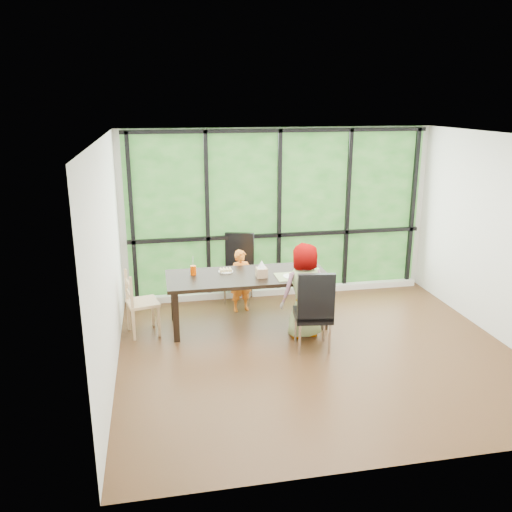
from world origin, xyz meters
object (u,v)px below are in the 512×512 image
object	(u,v)px
orange_cup	(193,270)
tissue_box	(262,273)
dining_table	(248,300)
chair_end_beech	(143,303)
child_older	(304,291)
chair_window_leather	(238,269)
child_toddler	(241,281)
plate_near	(293,276)
green_cup	(317,273)
plate_far	(226,271)
chair_interior_leather	(313,309)

from	to	relation	value
orange_cup	tissue_box	bearing A→B (deg)	-16.72
dining_table	orange_cup	world-z (taller)	orange_cup
chair_end_beech	child_older	xyz separation A→B (m)	(2.13, -0.50, 0.20)
chair_window_leather	child_older	xyz separation A→B (m)	(0.65, -1.45, 0.11)
chair_end_beech	child_toddler	size ratio (longest dim) A/B	0.94
chair_window_leather	plate_near	size ratio (longest dim) A/B	4.14
chair_end_beech	green_cup	world-z (taller)	chair_end_beech
orange_cup	chair_end_beech	bearing A→B (deg)	-166.55
dining_table	orange_cup	distance (m)	0.88
child_older	plate_far	distance (m)	1.19
dining_table	chair_interior_leather	size ratio (longest dim) A/B	2.09
orange_cup	green_cup	world-z (taller)	orange_cup
child_toddler	plate_far	xyz separation A→B (m)	(-0.28, -0.36, 0.28)
dining_table	chair_interior_leather	world-z (taller)	chair_interior_leather
plate_far	orange_cup	xyz separation A→B (m)	(-0.46, -0.04, 0.06)
chair_interior_leather	chair_end_beech	world-z (taller)	chair_interior_leather
chair_interior_leather	child_toddler	distance (m)	1.61
chair_end_beech	orange_cup	size ratio (longest dim) A/B	6.89
tissue_box	plate_far	bearing A→B (deg)	145.24
dining_table	plate_far	size ratio (longest dim) A/B	10.74
chair_interior_leather	dining_table	bearing A→B (deg)	-44.99
chair_window_leather	tissue_box	world-z (taller)	chair_window_leather
plate_near	chair_end_beech	bearing A→B (deg)	174.71
child_toddler	tissue_box	bearing A→B (deg)	-87.03
green_cup	plate_far	bearing A→B (deg)	158.86
chair_end_beech	chair_interior_leather	bearing A→B (deg)	-124.97
green_cup	child_older	bearing A→B (deg)	-135.48
chair_interior_leather	orange_cup	xyz separation A→B (m)	(-1.43, 1.05, 0.28)
child_toddler	orange_cup	bearing A→B (deg)	-163.50
dining_table	chair_window_leather	xyz separation A→B (m)	(0.01, 0.93, 0.17)
chair_interior_leather	plate_far	bearing A→B (deg)	-40.87
tissue_box	chair_window_leather	bearing A→B (deg)	98.78
dining_table	plate_near	bearing A→B (deg)	-19.11
chair_end_beech	green_cup	size ratio (longest dim) A/B	7.21
child_toddler	tissue_box	xyz separation A→B (m)	(0.17, -0.67, 0.34)
plate_near	green_cup	distance (m)	0.33
green_cup	tissue_box	bearing A→B (deg)	168.80
plate_near	child_toddler	bearing A→B (deg)	128.07
plate_far	plate_near	bearing A→B (deg)	-24.63
plate_near	orange_cup	distance (m)	1.39
child_older	plate_far	world-z (taller)	child_older
chair_window_leather	dining_table	bearing A→B (deg)	-73.70
plate_near	green_cup	xyz separation A→B (m)	(0.32, -0.06, 0.05)
dining_table	child_toddler	bearing A→B (deg)	90.00
child_toddler	chair_window_leather	bearing A→B (deg)	76.58
dining_table	plate_far	xyz separation A→B (m)	(-0.28, 0.20, 0.38)
child_older	plate_far	bearing A→B (deg)	-45.36
chair_window_leather	green_cup	distance (m)	1.53
chair_interior_leather	plate_near	world-z (taller)	chair_interior_leather
chair_window_leather	chair_end_beech	world-z (taller)	chair_window_leather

